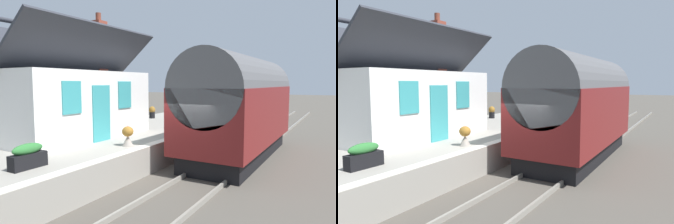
# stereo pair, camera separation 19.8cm
# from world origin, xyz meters

# --- Properties ---
(ground_plane) EXTENTS (160.00, 160.00, 0.00)m
(ground_plane) POSITION_xyz_m (0.00, 0.00, 0.00)
(ground_plane) COLOR #4C473F
(platform) EXTENTS (32.00, 5.86, 0.99)m
(platform) POSITION_xyz_m (0.00, 3.93, 0.49)
(platform) COLOR gray
(platform) RESTS_ON ground
(platform_edge_coping) EXTENTS (32.00, 0.36, 0.02)m
(platform_edge_coping) POSITION_xyz_m (0.00, 1.18, 0.99)
(platform_edge_coping) COLOR beige
(platform_edge_coping) RESTS_ON platform
(rail_near) EXTENTS (52.00, 0.08, 0.14)m
(rail_near) POSITION_xyz_m (0.00, -1.62, 0.07)
(rail_near) COLOR gray
(rail_near) RESTS_ON ground
(rail_far) EXTENTS (52.00, 0.08, 0.14)m
(rail_far) POSITION_xyz_m (0.00, -0.18, 0.07)
(rail_far) COLOR gray
(rail_far) RESTS_ON ground
(train) EXTENTS (8.25, 2.73, 4.32)m
(train) POSITION_xyz_m (3.59, -0.90, 2.21)
(train) COLOR black
(train) RESTS_ON ground
(station_building) EXTENTS (6.51, 4.03, 5.32)m
(station_building) POSITION_xyz_m (-0.36, 5.03, 2.46)
(station_building) COLOR white
(station_building) RESTS_ON platform
(bench_mid_platform) EXTENTS (1.41, 0.48, 0.88)m
(bench_mid_platform) POSITION_xyz_m (8.13, 3.35, 1.46)
(bench_mid_platform) COLOR brown
(bench_mid_platform) RESTS_ON platform
(bench_by_lamp) EXTENTS (1.42, 0.50, 0.88)m
(bench_by_lamp) POSITION_xyz_m (10.40, 3.10, 1.46)
(bench_by_lamp) COLOR brown
(bench_by_lamp) RESTS_ON platform
(planter_bench_right) EXTENTS (0.95, 0.32, 0.65)m
(planter_bench_right) POSITION_xyz_m (-4.27, 2.22, 1.30)
(planter_bench_right) COLOR black
(planter_bench_right) RESTS_ON platform
(planter_under_sign) EXTENTS (0.51, 0.51, 0.83)m
(planter_under_sign) POSITION_xyz_m (10.46, 4.09, 1.41)
(planter_under_sign) COLOR black
(planter_under_sign) RESTS_ON platform
(planter_edge_far) EXTENTS (0.40, 0.40, 0.73)m
(planter_edge_far) POSITION_xyz_m (-0.77, 1.73, 1.32)
(planter_edge_far) COLOR gray
(planter_edge_far) RESTS_ON platform
(planter_by_door) EXTENTS (0.46, 0.46, 0.70)m
(planter_by_door) POSITION_xyz_m (8.44, 2.28, 1.33)
(planter_by_door) COLOR black
(planter_by_door) RESTS_ON platform
(planter_corner_building) EXTENTS (0.40, 0.40, 0.74)m
(planter_corner_building) POSITION_xyz_m (6.61, 5.58, 1.38)
(planter_corner_building) COLOR black
(planter_corner_building) RESTS_ON platform
(planter_bench_left) EXTENTS (0.48, 0.48, 0.74)m
(planter_bench_left) POSITION_xyz_m (10.77, 4.78, 1.36)
(planter_bench_left) COLOR #9E5138
(planter_bench_left) RESTS_ON platform
(lamp_post_platform) EXTENTS (0.32, 0.50, 3.54)m
(lamp_post_platform) POSITION_xyz_m (6.61, 2.09, 3.47)
(lamp_post_platform) COLOR black
(lamp_post_platform) RESTS_ON platform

